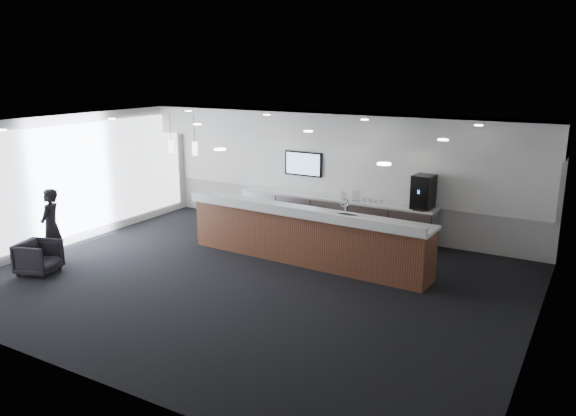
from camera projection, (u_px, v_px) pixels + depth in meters
The scene contains 24 objects.
ground at pixel (252, 281), 10.86m from camera, with size 10.00×10.00×0.00m, color black.
ceiling at pixel (250, 126), 10.13m from camera, with size 10.00×8.00×0.02m, color #232325.
back_wall at pixel (341, 173), 13.85m from camera, with size 10.00×0.02×3.00m, color silver.
left_wall at pixel (70, 180), 12.92m from camera, with size 0.02×8.00×3.00m, color silver.
right_wall at pixel (540, 248), 8.07m from camera, with size 0.02×8.00×3.00m, color silver.
soffit_bulkhead at pixel (334, 127), 13.19m from camera, with size 10.00×0.90×0.70m, color white.
alcove_panel at pixel (340, 169), 13.80m from camera, with size 9.80×0.06×1.40m, color white.
window_blinds_wall at pixel (71, 180), 12.90m from camera, with size 0.04×7.36×2.55m, color white.
back_credenza at pixel (334, 216), 13.80m from camera, with size 5.06×0.66×0.95m.
wall_tv at pixel (303, 164), 14.22m from camera, with size 1.05×0.08×0.62m.
pendant_left at pixel (179, 152), 12.15m from camera, with size 0.12×0.12×0.30m, color #FFECC6.
pendant_right at pixel (154, 149), 12.48m from camera, with size 0.12×0.12×0.30m, color #FFECC6.
ceiling_can_lights at pixel (250, 128), 10.13m from camera, with size 7.00×5.00×0.02m, color white, non-canonical shape.
service_counter at pixel (306, 235), 11.85m from camera, with size 5.54×1.15×1.49m.
coffee_machine at pixel (423, 192), 12.52m from camera, with size 0.47×0.58×0.76m.
info_sign_left at pixel (344, 195), 13.41m from camera, with size 0.15×0.02×0.21m, color silver.
info_sign_right at pixel (356, 196), 13.25m from camera, with size 0.20×0.02×0.27m, color silver.
armchair at pixel (39, 257), 11.23m from camera, with size 0.71×0.73×0.66m, color black.
lounge_guest at pixel (51, 226), 11.73m from camera, with size 0.58×0.38×1.59m, color black.
cup_0 at pixel (381, 202), 13.00m from camera, with size 0.11×0.11×0.10m, color white.
cup_1 at pixel (375, 201), 13.07m from camera, with size 0.11×0.11×0.10m, color white.
cup_2 at pixel (369, 200), 13.13m from camera, with size 0.11×0.11×0.10m, color white.
cup_3 at pixel (364, 200), 13.20m from camera, with size 0.11×0.11×0.10m, color white.
cup_4 at pixel (358, 199), 13.27m from camera, with size 0.11×0.11×0.10m, color white.
Camera 1 is at (5.69, -8.47, 4.03)m, focal length 35.00 mm.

